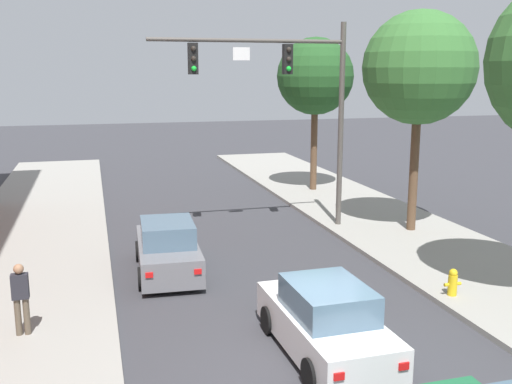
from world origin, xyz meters
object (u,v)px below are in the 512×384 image
object	(u,v)px
pedestrian_sidewalk_left_walker	(21,296)
fire_hydrant	(453,282)
traffic_signal_mast	(289,87)
street_tree_second	(419,68)
car_following_white	(325,322)
street_tree_third	(315,77)
car_lead_grey	(168,249)

from	to	relation	value
pedestrian_sidewalk_left_walker	fire_hydrant	size ratio (longest dim) A/B	2.28
traffic_signal_mast	street_tree_second	xyz separation A→B (m)	(4.33, -1.45, 0.64)
street_tree_second	car_following_white	bearing A→B (deg)	-129.41
car_following_white	street_tree_third	xyz separation A→B (m)	(5.94, 16.31, 4.93)
car_lead_grey	car_following_white	world-z (taller)	same
street_tree_second	street_tree_third	bearing A→B (deg)	95.35
street_tree_second	car_lead_grey	bearing A→B (deg)	-167.69
fire_hydrant	street_tree_third	size ratio (longest dim) A/B	0.10
traffic_signal_mast	fire_hydrant	world-z (taller)	traffic_signal_mast
pedestrian_sidewalk_left_walker	fire_hydrant	xyz separation A→B (m)	(10.57, -0.46, -0.56)
car_following_white	traffic_signal_mast	bearing A→B (deg)	76.13
car_following_white	pedestrian_sidewalk_left_walker	size ratio (longest dim) A/B	2.61
car_lead_grey	pedestrian_sidewalk_left_walker	size ratio (longest dim) A/B	2.63
pedestrian_sidewalk_left_walker	street_tree_second	xyz separation A→B (m)	(12.93, 5.76, 4.94)
fire_hydrant	pedestrian_sidewalk_left_walker	bearing A→B (deg)	177.50
car_following_white	car_lead_grey	bearing A→B (deg)	112.48
car_lead_grey	street_tree_second	xyz separation A→B (m)	(9.24, 2.02, 5.28)
car_following_white	pedestrian_sidewalk_left_walker	world-z (taller)	pedestrian_sidewalk_left_walker
traffic_signal_mast	pedestrian_sidewalk_left_walker	bearing A→B (deg)	-140.02
car_lead_grey	pedestrian_sidewalk_left_walker	world-z (taller)	pedestrian_sidewalk_left_walker
street_tree_third	car_lead_grey	bearing A→B (deg)	-129.81
traffic_signal_mast	street_tree_third	xyz separation A→B (m)	(3.57, 6.71, 0.28)
traffic_signal_mast	street_tree_second	size ratio (longest dim) A/B	0.95
traffic_signal_mast	car_lead_grey	world-z (taller)	traffic_signal_mast
traffic_signal_mast	car_following_white	size ratio (longest dim) A/B	1.75
car_lead_grey	fire_hydrant	distance (m)	8.07
car_lead_grey	street_tree_third	xyz separation A→B (m)	(8.48, 10.17, 4.93)
fire_hydrant	street_tree_second	distance (m)	8.63
pedestrian_sidewalk_left_walker	fire_hydrant	distance (m)	10.60
car_lead_grey	fire_hydrant	xyz separation A→B (m)	(6.89, -4.20, -0.22)
car_lead_grey	pedestrian_sidewalk_left_walker	xyz separation A→B (m)	(-3.68, -3.74, 0.34)
car_lead_grey	fire_hydrant	world-z (taller)	car_lead_grey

